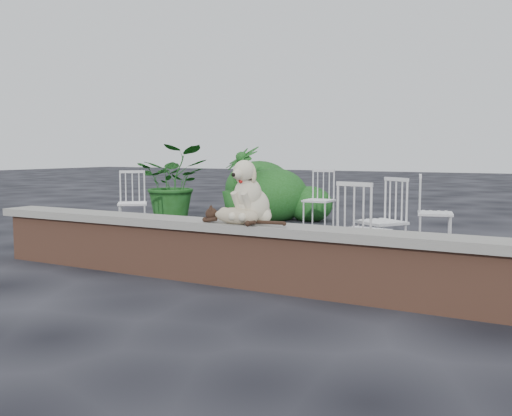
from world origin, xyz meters
The scene contains 13 objects.
ground centered at (0.00, 0.00, 0.00)m, with size 60.00×60.00×0.00m, color black.
brick_wall centered at (0.00, 0.00, 0.25)m, with size 6.00×0.30×0.50m, color brown.
capstone centered at (0.00, 0.00, 0.54)m, with size 6.20×0.40×0.08m, color slate.
dog centered at (0.03, 0.05, 0.87)m, with size 0.38×0.50×0.58m, color beige, non-canonical shape.
cat centered at (-0.05, -0.10, 0.66)m, with size 0.99×0.24×0.17m, color tan, non-canonical shape.
chair_a centered at (-3.18, 2.09, 0.47)m, with size 0.56×0.56×0.94m, color white, non-canonical shape.
chair_e centered at (1.07, 2.88, 0.47)m, with size 0.56×0.56×0.94m, color white, non-canonical shape.
chair_d centered at (0.75, 1.68, 0.47)m, with size 0.56×0.56×0.94m, color white, non-canonical shape.
chair_b centered at (-0.94, 3.91, 0.47)m, with size 0.56×0.56×0.94m, color white, non-canonical shape.
chair_c centered at (0.80, 0.90, 0.47)m, with size 0.56×0.56×0.94m, color white, non-canonical shape.
potted_plant_a centered at (-3.63, 3.70, 0.68)m, with size 1.22×1.05×1.35m, color #194A15.
potted_plant_b centered at (-2.53, 4.24, 0.66)m, with size 0.74×0.74×1.31m, color #194A15.
shrubbery centered at (-2.47, 5.15, 0.45)m, with size 2.50×2.05×1.10m.
Camera 1 is at (2.58, -4.49, 1.23)m, focal length 40.35 mm.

